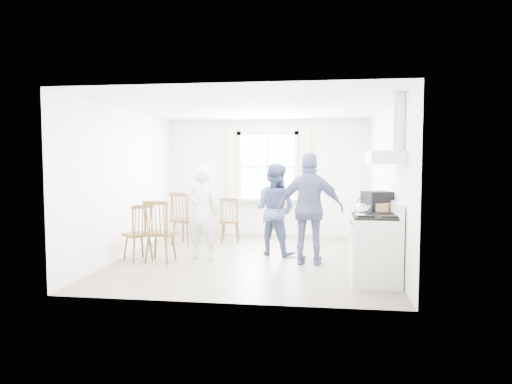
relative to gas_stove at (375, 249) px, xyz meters
name	(u,v)px	position (x,y,z in m)	size (l,w,h in m)	color
room_shell	(252,183)	(-1.91, 1.35, 0.82)	(4.62, 5.12, 2.64)	gray
window_assembly	(268,170)	(-1.91, 3.80, 0.98)	(1.88, 0.24, 1.70)	white
range_hood	(389,146)	(0.16, 0.00, 1.42)	(0.45, 0.76, 0.94)	silver
shelf_unit	(206,217)	(-3.31, 3.68, -0.08)	(0.40, 0.30, 0.80)	gray
gas_stove	(375,249)	(0.00, 0.00, 0.00)	(0.68, 0.76, 1.12)	silver
kettle	(361,210)	(-0.21, -0.17, 0.55)	(0.18, 0.18, 0.26)	silver
low_cabinet	(374,242)	(0.07, 0.70, -0.03)	(0.50, 0.55, 0.90)	silver
stereo_stack	(377,202)	(0.09, 0.62, 0.58)	(0.48, 0.46, 0.34)	black
cardboard_box	(381,209)	(0.13, 0.49, 0.50)	(0.26, 0.19, 0.17)	#AA8452
windsor_chair_a	(230,215)	(-2.59, 2.79, 0.08)	(0.42, 0.41, 0.93)	#4F3519
windsor_chair_b	(158,225)	(-3.40, 0.78, 0.16)	(0.48, 0.47, 1.05)	#4F3519
windsor_chair_c	(141,226)	(-3.73, 0.87, 0.11)	(0.56, 0.57, 0.97)	#4F3519
person_left	(203,213)	(-2.74, 1.17, 0.32)	(0.59, 0.59, 1.61)	silver
person_mid	(275,209)	(-1.55, 1.70, 0.33)	(0.79, 0.79, 1.63)	#404D77
person_right	(310,209)	(-0.91, 1.03, 0.43)	(1.07, 1.07, 1.83)	navy
potted_plant	(282,191)	(-1.58, 3.71, 0.52)	(0.17, 0.17, 0.32)	#34763A
windsor_chair_d	(182,213)	(-3.47, 2.34, 0.16)	(0.57, 0.56, 1.06)	#4F3519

